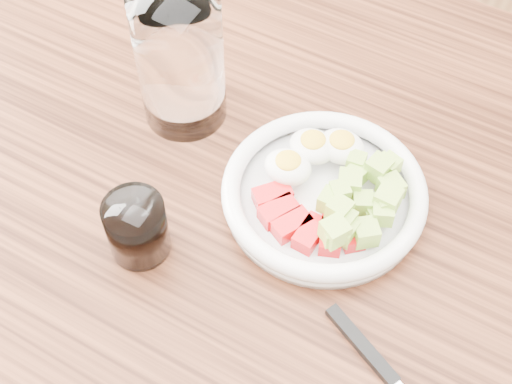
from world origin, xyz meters
TOP-DOWN VIEW (x-y plane):
  - dining_table at (0.00, 0.00)m, footprint 1.50×0.90m
  - bowl at (0.05, 0.05)m, footprint 0.22×0.22m
  - fork at (0.18, -0.09)m, footprint 0.18×0.09m
  - water_glass at (-0.15, 0.09)m, footprint 0.10×0.10m
  - coffee_glass at (-0.09, -0.09)m, footprint 0.06×0.06m

SIDE VIEW (x-z plane):
  - dining_table at x=0.00m, z-range 0.28..1.05m
  - fork at x=0.18m, z-range 0.77..0.78m
  - bowl at x=0.05m, z-range 0.76..0.82m
  - coffee_glass at x=-0.09m, z-range 0.77..0.84m
  - water_glass at x=-0.15m, z-range 0.77..0.94m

